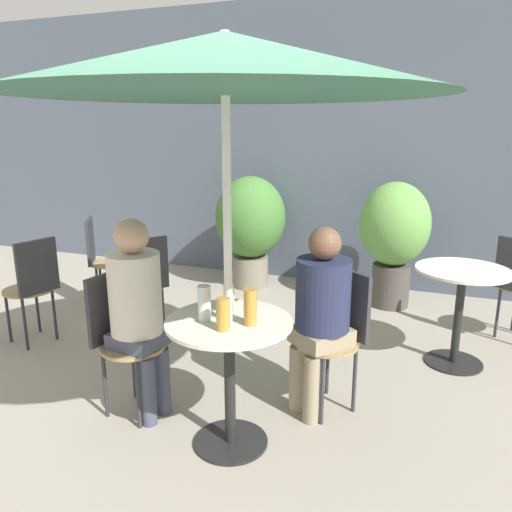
{
  "coord_description": "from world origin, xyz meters",
  "views": [
    {
      "loc": [
        1.11,
        -1.99,
        1.72
      ],
      "look_at": [
        0.11,
        0.63,
        0.98
      ],
      "focal_mm": 35.0,
      "sensor_mm": 36.0,
      "label": 1
    }
  ],
  "objects": [
    {
      "name": "beer_glass_3",
      "position": [
        0.14,
        0.11,
        0.82
      ],
      "size": [
        0.07,
        0.07,
        0.17
      ],
      "color": "#B28433",
      "rests_on": "cafe_table_near"
    },
    {
      "name": "cafe_table_far",
      "position": [
        1.28,
        1.71,
        0.52
      ],
      "size": [
        0.66,
        0.66,
        0.73
      ],
      "color": "black",
      "rests_on": "ground_plane"
    },
    {
      "name": "bistro_chair_2",
      "position": [
        -1.91,
        1.78,
        0.53
      ],
      "size": [
        0.44,
        0.44,
        0.87
      ],
      "rotation": [
        0.0,
        0.0,
        2.12
      ],
      "color": "#997F56",
      "rests_on": "ground_plane"
    },
    {
      "name": "potted_plant_0",
      "position": [
        -0.81,
        2.89,
        0.71
      ],
      "size": [
        0.75,
        0.75,
        1.2
      ],
      "color": "slate",
      "rests_on": "ground_plane"
    },
    {
      "name": "umbrella",
      "position": [
        0.11,
        0.23,
        1.99
      ],
      "size": [
        2.09,
        2.09,
        2.13
      ],
      "color": "silver",
      "rests_on": "ground_plane"
    },
    {
      "name": "cafe_table_near",
      "position": [
        0.11,
        0.23,
        0.53
      ],
      "size": [
        0.67,
        0.67,
        0.73
      ],
      "color": "black",
      "rests_on": "ground_plane"
    },
    {
      "name": "storefront_wall",
      "position": [
        0.0,
        3.38,
        1.5
      ],
      "size": [
        10.0,
        0.06,
        3.0
      ],
      "color": "#4C5666",
      "rests_on": "ground_plane"
    },
    {
      "name": "beer_glass_1",
      "position": [
        0.06,
        0.35,
        0.81
      ],
      "size": [
        0.06,
        0.06,
        0.15
      ],
      "color": "beige",
      "rests_on": "cafe_table_near"
    },
    {
      "name": "bistro_chair_1",
      "position": [
        -0.64,
        0.33,
        0.53
      ],
      "size": [
        0.4,
        0.39,
        0.87
      ],
      "rotation": [
        0.0,
        0.0,
        1.45
      ],
      "color": "#997F56",
      "rests_on": "ground_plane"
    },
    {
      "name": "bistro_chair_4",
      "position": [
        -1.86,
        0.89,
        0.53
      ],
      "size": [
        0.42,
        0.41,
        0.87
      ],
      "rotation": [
        0.0,
        0.0,
        4.44
      ],
      "color": "#997F56",
      "rests_on": "ground_plane"
    },
    {
      "name": "bistro_chair_0",
      "position": [
        0.57,
        0.84,
        0.53
      ],
      "size": [
        0.44,
        0.45,
        0.87
      ],
      "rotation": [
        0.0,
        0.0,
        -0.65
      ],
      "color": "#997F56",
      "rests_on": "ground_plane"
    },
    {
      "name": "ground_plane",
      "position": [
        0.0,
        0.0,
        0.0
      ],
      "size": [
        20.0,
        20.0,
        0.0
      ],
      "primitive_type": "plane",
      "color": "gray"
    },
    {
      "name": "beer_glass_2",
      "position": [
        -0.01,
        0.2,
        0.83
      ],
      "size": [
        0.07,
        0.07,
        0.19
      ],
      "color": "silver",
      "rests_on": "cafe_table_near"
    },
    {
      "name": "seated_person_1",
      "position": [
        -0.5,
        0.31,
        0.73
      ],
      "size": [
        0.33,
        0.3,
        1.22
      ],
      "rotation": [
        0.0,
        0.0,
        1.45
      ],
      "color": "#42475B",
      "rests_on": "ground_plane"
    },
    {
      "name": "seated_person_0",
      "position": [
        0.49,
        0.72,
        0.69
      ],
      "size": [
        0.41,
        0.41,
        1.16
      ],
      "rotation": [
        0.0,
        0.0,
        -0.65
      ],
      "color": "gray",
      "rests_on": "ground_plane"
    },
    {
      "name": "beer_glass_0",
      "position": [
        0.24,
        0.22,
        0.83
      ],
      "size": [
        0.07,
        0.07,
        0.19
      ],
      "color": "#B28433",
      "rests_on": "cafe_table_near"
    },
    {
      "name": "bistro_chair_3",
      "position": [
        -1.09,
        1.28,
        0.53
      ],
      "size": [
        0.45,
        0.44,
        0.87
      ],
      "rotation": [
        0.0,
        0.0,
        4.09
      ],
      "color": "#997F56",
      "rests_on": "ground_plane"
    },
    {
      "name": "potted_plant_1",
      "position": [
        0.69,
        2.8,
        0.73
      ],
      "size": [
        0.66,
        0.66,
        1.21
      ],
      "color": "#47423D",
      "rests_on": "ground_plane"
    }
  ]
}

